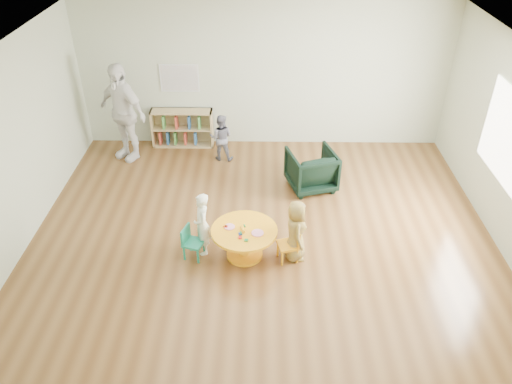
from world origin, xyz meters
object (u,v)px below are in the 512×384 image
activity_table (244,238)px  adult_caretaker (122,112)px  child_left (202,224)px  bookshelf (182,128)px  armchair (311,170)px  kid_chair_right (290,243)px  toddler (221,137)px  child_right (296,231)px  kid_chair_left (191,242)px

activity_table → adult_caretaker: size_ratio=0.51×
activity_table → child_left: child_left is taller
bookshelf → armchair: (2.45, -1.55, -0.01)m
armchair → adult_caretaker: size_ratio=0.42×
kid_chair_right → child_left: size_ratio=0.53×
activity_table → armchair: 2.15m
kid_chair_right → toddler: 3.13m
adult_caretaker → armchair: bearing=16.0°
kid_chair_right → child_right: child_right is taller
child_right → adult_caretaker: adult_caretaker is taller
adult_caretaker → toddler: bearing=30.9°
kid_chair_right → child_left: bearing=68.0°
activity_table → kid_chair_right: (0.65, -0.06, -0.05)m
kid_chair_right → adult_caretaker: 4.25m
bookshelf → adult_caretaker: size_ratio=0.65×
activity_table → kid_chair_left: size_ratio=1.88×
bookshelf → toddler: 1.01m
child_left → toddler: child_left is taller
activity_table → adult_caretaker: bearing=129.0°
child_left → armchair: bearing=122.4°
bookshelf → activity_table: bearing=-68.2°
activity_table → kid_chair_left: bearing=-178.1°
bookshelf → armchair: bookshelf is taller
child_right → child_left: bearing=79.6°
kid_chair_left → toddler: size_ratio=0.55×
armchair → child_right: 1.91m
child_left → kid_chair_left: bearing=-66.4°
armchair → kid_chair_right: bearing=60.6°
toddler → activity_table: bearing=105.8°
kid_chair_left → toddler: bearing=-166.5°
activity_table → toddler: size_ratio=1.04×
child_left → toddler: (0.06, 2.73, -0.03)m
kid_chair_left → armchair: (1.85, 1.87, 0.09)m
kid_chair_right → bookshelf: (-2.01, 3.46, 0.09)m
armchair → toddler: size_ratio=0.85×
activity_table → child_right: size_ratio=0.99×
kid_chair_right → bookshelf: size_ratio=0.43×
kid_chair_left → child_left: child_left is taller
armchair → child_left: child_left is taller
toddler → kid_chair_left: bearing=90.6°
activity_table → armchair: size_ratio=1.21×
adult_caretaker → kid_chair_right: bearing=-11.7°
armchair → adult_caretaker: (-3.43, 1.04, 0.58)m
child_right → adult_caretaker: size_ratio=0.51×
kid_chair_right → toddler: toddler is taller
kid_chair_right → armchair: size_ratio=0.66×
adult_caretaker → child_left: bearing=-25.2°
activity_table → child_left: size_ratio=0.96×
child_left → child_right: 1.33m
kid_chair_right → bookshelf: bookshelf is taller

